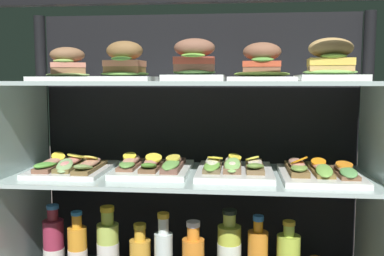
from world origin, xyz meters
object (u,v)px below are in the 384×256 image
juice_bottle_back_right (78,256)px  juice_bottle_front_second (229,255)px  juice_bottle_tucked_behind (54,250)px  plated_roll_sandwich_mid_left (330,64)px  open_sandwich_tray_left_of_center (153,166)px  plated_roll_sandwich_left_of_center (262,68)px  open_sandwich_tray_far_right (234,168)px  open_sandwich_tray_right_of_center (319,172)px  plated_roll_sandwich_center (125,66)px  open_sandwich_tray_near_left_corner (71,166)px  juice_bottle_near_post (108,252)px  plated_roll_sandwich_near_left_corner (194,65)px  plated_roll_sandwich_near_right_corner (68,69)px

juice_bottle_back_right → juice_bottle_front_second: juice_bottle_front_second is taller
juice_bottle_tucked_behind → juice_bottle_front_second: juice_bottle_front_second is taller
plated_roll_sandwich_mid_left → open_sandwich_tray_left_of_center: (-0.51, 0.04, -0.31)m
plated_roll_sandwich_left_of_center → open_sandwich_tray_far_right: bearing=-153.9°
open_sandwich_tray_right_of_center → juice_bottle_tucked_behind: open_sandwich_tray_right_of_center is taller
juice_bottle_front_second → plated_roll_sandwich_mid_left: bearing=-8.4°
plated_roll_sandwich_center → open_sandwich_tray_far_right: (0.33, -0.00, -0.30)m
plated_roll_sandwich_mid_left → plated_roll_sandwich_center: bearing=175.3°
open_sandwich_tray_near_left_corner → plated_roll_sandwich_center: bearing=7.3°
open_sandwich_tray_left_of_center → open_sandwich_tray_near_left_corner: bearing=-175.9°
plated_roll_sandwich_mid_left → open_sandwich_tray_near_left_corner: (-0.76, 0.03, -0.31)m
open_sandwich_tray_far_right → juice_bottle_near_post: 0.47m
plated_roll_sandwich_near_left_corner → juice_bottle_front_second: (0.11, -0.01, -0.58)m
plated_roll_sandwich_near_left_corner → open_sandwich_tray_far_right: bearing=-1.5°
plated_roll_sandwich_near_left_corner → plated_roll_sandwich_left_of_center: 0.20m
plated_roll_sandwich_center → open_sandwich_tray_left_of_center: 0.32m
plated_roll_sandwich_center → open_sandwich_tray_right_of_center: bearing=-3.0°
plated_roll_sandwich_left_of_center → open_sandwich_tray_far_right: (-0.08, -0.04, -0.30)m
plated_roll_sandwich_near_left_corner → juice_bottle_back_right: 0.69m
plated_roll_sandwich_near_left_corner → juice_bottle_front_second: 0.58m
open_sandwich_tray_left_of_center → juice_bottle_back_right: size_ratio=1.10×
plated_roll_sandwich_near_right_corner → juice_bottle_tucked_behind: 0.58m
juice_bottle_front_second → open_sandwich_tray_far_right: bearing=16.2°
juice_bottle_tucked_behind → juice_bottle_near_post: bearing=-3.2°
plated_roll_sandwich_center → juice_bottle_tucked_behind: size_ratio=0.71×
plated_roll_sandwich_mid_left → open_sandwich_tray_near_left_corner: 0.82m
plated_roll_sandwich_center → plated_roll_sandwich_left_of_center: bearing=4.8°
juice_bottle_back_right → juice_bottle_near_post: (0.09, 0.03, 0.01)m
open_sandwich_tray_left_of_center → open_sandwich_tray_right_of_center: (0.49, -0.03, -0.00)m
plated_roll_sandwich_near_left_corner → juice_bottle_tucked_behind: size_ratio=0.72×
open_sandwich_tray_right_of_center → juice_bottle_front_second: open_sandwich_tray_right_of_center is taller
plated_roll_sandwich_near_right_corner → plated_roll_sandwich_mid_left: bearing=-6.5°
open_sandwich_tray_near_left_corner → juice_bottle_near_post: bearing=2.5°
open_sandwich_tray_near_left_corner → juice_bottle_front_second: (0.49, 0.01, -0.27)m
juice_bottle_front_second → plated_roll_sandwich_left_of_center: bearing=24.8°
juice_bottle_front_second → juice_bottle_near_post: bearing=-178.6°
open_sandwich_tray_far_right → juice_bottle_near_post: (-0.39, -0.01, -0.27)m
plated_roll_sandwich_center → plated_roll_sandwich_mid_left: plated_roll_sandwich_center is taller
plated_roll_sandwich_mid_left → juice_bottle_near_post: bearing=177.3°
plated_roll_sandwich_center → juice_bottle_tucked_behind: bearing=-178.4°
plated_roll_sandwich_near_right_corner → plated_roll_sandwich_center: plated_roll_sandwich_center is taller
open_sandwich_tray_left_of_center → juice_bottle_tucked_behind: (-0.32, -0.00, -0.28)m
plated_roll_sandwich_near_left_corner → juice_bottle_front_second: plated_roll_sandwich_near_left_corner is taller
plated_roll_sandwich_near_left_corner → juice_bottle_tucked_behind: bearing=-179.3°
plated_roll_sandwich_near_right_corner → juice_bottle_front_second: size_ratio=0.78×
plated_roll_sandwich_near_right_corner → open_sandwich_tray_near_left_corner: (0.03, -0.06, -0.30)m
plated_roll_sandwich_left_of_center → open_sandwich_tray_far_right: size_ratio=0.77×
open_sandwich_tray_left_of_center → juice_bottle_back_right: 0.36m
plated_roll_sandwich_near_left_corner → juice_bottle_back_right: bearing=-173.2°
plated_roll_sandwich_center → juice_bottle_back_right: plated_roll_sandwich_center is taller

